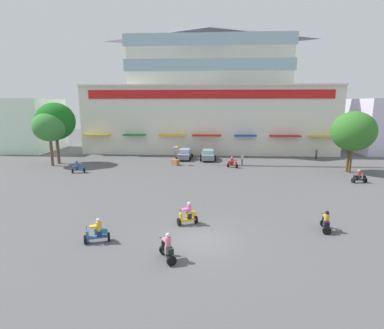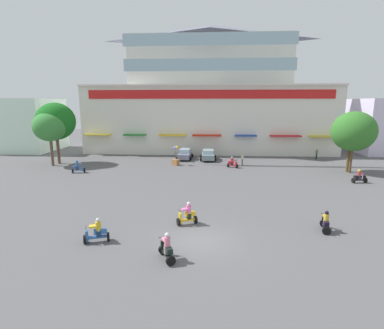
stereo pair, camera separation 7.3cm
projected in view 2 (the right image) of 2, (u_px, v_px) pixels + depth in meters
name	position (u px, v px, depth m)	size (l,w,h in m)	color
ground_plane	(206.00, 184.00, 30.88)	(128.00, 128.00, 0.00)	#555456
colonial_building	(209.00, 97.00, 52.67)	(40.64, 19.65, 21.01)	silver
flank_building_left	(22.00, 125.00, 52.33)	(11.34, 10.25, 8.85)	silver
plaza_tree_0	(49.00, 127.00, 38.84)	(4.22, 3.95, 7.04)	brown
plaza_tree_1	(354.00, 131.00, 34.79)	(5.04, 4.46, 7.23)	brown
plaza_tree_2	(56.00, 121.00, 40.11)	(5.11, 5.11, 8.21)	brown
plaza_tree_3	(351.00, 134.00, 35.49)	(4.23, 3.87, 6.42)	brown
parked_car_0	(185.00, 154.00, 44.30)	(2.37, 4.40, 1.54)	slate
parked_car_1	(208.00, 155.00, 43.72)	(2.43, 4.37, 1.50)	slate
scooter_rider_0	(187.00, 215.00, 20.49)	(1.46, 1.03, 1.60)	black
scooter_rider_1	(167.00, 248.00, 15.83)	(1.11, 1.54, 1.57)	black
scooter_rider_2	(326.00, 223.00, 19.42)	(0.81, 1.49, 1.42)	black
scooter_rider_3	(78.00, 168.00, 35.72)	(1.56, 0.93, 1.53)	black
scooter_rider_4	(233.00, 163.00, 38.59)	(1.44, 1.11, 1.44)	black
scooter_rider_5	(97.00, 232.00, 17.88)	(1.57, 0.99, 1.50)	black
scooter_rider_6	(359.00, 177.00, 31.19)	(1.54, 0.76, 1.43)	black
pedestrian_0	(317.00, 153.00, 44.19)	(0.43, 0.43, 1.60)	black
pedestrian_1	(242.00, 158.00, 40.10)	(0.43, 0.43, 1.57)	#534C49
balloon_vendor_cart	(176.00, 158.00, 40.09)	(1.08, 1.01, 2.58)	#A36739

